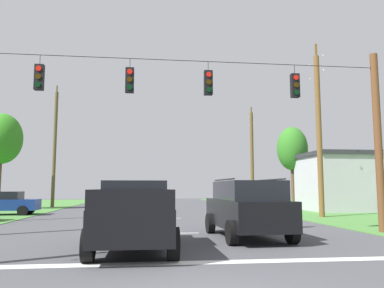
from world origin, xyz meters
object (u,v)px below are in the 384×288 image
(utility_pole_far_left, at_px, (55,147))
(tree_roadside_far_right, at_px, (292,149))
(utility_pole_far_right, at_px, (252,156))
(roadside_store, at_px, (370,182))
(pickup_truck, at_px, (134,215))
(utility_pole_mid_right, at_px, (319,131))
(overhead_signal_span, at_px, (168,126))
(distant_car_crossing_white, at_px, (264,201))
(tree_roadside_right, at_px, (2,139))
(suv_black, at_px, (247,207))
(distant_car_oncoming, at_px, (4,203))

(utility_pole_far_left, height_order, tree_roadside_far_right, utility_pole_far_left)
(utility_pole_far_right, distance_m, roadside_store, 12.02)
(pickup_truck, distance_m, utility_pole_mid_right, 15.94)
(overhead_signal_span, height_order, utility_pole_mid_right, utility_pole_mid_right)
(roadside_store, bearing_deg, utility_pole_far_left, 161.94)
(distant_car_crossing_white, distance_m, tree_roadside_right, 21.91)
(pickup_truck, xyz_separation_m, utility_pole_far_right, (10.99, 26.54, 3.95))
(utility_pole_far_left, relative_size, roadside_store, 1.08)
(suv_black, height_order, distant_car_oncoming, suv_black)
(distant_car_crossing_white, xyz_separation_m, tree_roadside_far_right, (3.77, 3.86, 4.23))
(utility_pole_far_left, bearing_deg, suv_black, -62.96)
(utility_pole_mid_right, bearing_deg, distant_car_crossing_white, 109.05)
(tree_roadside_far_right, bearing_deg, overhead_signal_span, -124.01)
(utility_pole_mid_right, height_order, utility_pole_far_right, utility_pole_mid_right)
(suv_black, height_order, utility_pole_far_left, utility_pole_far_left)
(distant_car_oncoming, relative_size, utility_pole_far_left, 0.39)
(distant_car_oncoming, xyz_separation_m, utility_pole_mid_right, (19.59, -4.22, 4.44))
(utility_pole_mid_right, height_order, tree_roadside_right, utility_pole_mid_right)
(distant_car_crossing_white, xyz_separation_m, utility_pole_far_right, (2.03, 10.26, 4.13))
(overhead_signal_span, distance_m, distant_car_oncoming, 16.03)
(distant_car_oncoming, relative_size, utility_pole_mid_right, 0.41)
(suv_black, relative_size, utility_pole_mid_right, 0.45)
(pickup_truck, xyz_separation_m, distant_car_oncoming, (-8.76, 15.11, -0.18))
(utility_pole_far_right, height_order, tree_roadside_right, utility_pole_far_right)
(tree_roadside_right, relative_size, tree_roadside_far_right, 1.14)
(utility_pole_mid_right, xyz_separation_m, utility_pole_far_left, (-18.87, 14.45, 0.27))
(pickup_truck, distance_m, tree_roadside_right, 25.38)
(pickup_truck, distance_m, distant_car_crossing_white, 18.58)
(pickup_truck, height_order, distant_car_oncoming, pickup_truck)
(suv_black, distance_m, utility_pole_far_right, 25.84)
(tree_roadside_right, bearing_deg, pickup_truck, -62.35)
(pickup_truck, relative_size, distant_car_oncoming, 1.24)
(overhead_signal_span, bearing_deg, utility_pole_far_right, 67.32)
(overhead_signal_span, distance_m, utility_pole_far_left, 24.26)
(utility_pole_mid_right, bearing_deg, overhead_signal_span, -140.63)
(tree_roadside_right, relative_size, roadside_store, 0.76)
(overhead_signal_span, relative_size, utility_pole_mid_right, 1.60)
(distant_car_crossing_white, bearing_deg, overhead_signal_span, -120.43)
(overhead_signal_span, bearing_deg, utility_pole_mid_right, 39.37)
(pickup_truck, height_order, utility_pole_far_right, utility_pole_far_right)
(roadside_store, bearing_deg, suv_black, -132.81)
(tree_roadside_far_right, bearing_deg, distant_car_crossing_white, -134.32)
(utility_pole_mid_right, bearing_deg, distant_car_oncoming, 167.83)
(distant_car_oncoming, bearing_deg, utility_pole_far_left, 85.95)
(distant_car_crossing_white, distance_m, utility_pole_far_right, 11.25)
(overhead_signal_span, distance_m, utility_pole_mid_right, 12.60)
(utility_pole_mid_right, distance_m, roadside_store, 9.65)
(overhead_signal_span, height_order, distant_car_crossing_white, overhead_signal_span)
(distant_car_crossing_white, bearing_deg, utility_pole_mid_right, -70.95)
(overhead_signal_span, height_order, suv_black, overhead_signal_span)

